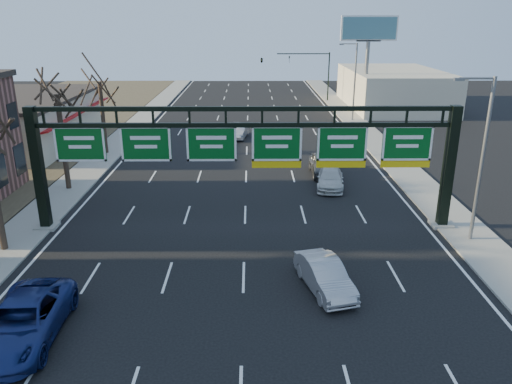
{
  "coord_description": "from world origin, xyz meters",
  "views": [
    {
      "loc": [
        0.36,
        -19.25,
        11.79
      ],
      "look_at": [
        0.63,
        5.18,
        3.2
      ],
      "focal_mm": 35.0,
      "sensor_mm": 36.0,
      "label": 1
    }
  ],
  "objects_px": {
    "sign_gantry": "(247,152)",
    "car_white_wagon": "(330,178)",
    "car_silver_sedan": "(325,275)",
    "car_blue_suv": "(23,321)"
  },
  "relations": [
    {
      "from": "sign_gantry",
      "to": "car_white_wagon",
      "type": "height_order",
      "value": "sign_gantry"
    },
    {
      "from": "sign_gantry",
      "to": "car_silver_sedan",
      "type": "distance_m",
      "value": 8.94
    },
    {
      "from": "sign_gantry",
      "to": "car_blue_suv",
      "type": "height_order",
      "value": "sign_gantry"
    },
    {
      "from": "sign_gantry",
      "to": "car_blue_suv",
      "type": "bearing_deg",
      "value": -128.26
    },
    {
      "from": "sign_gantry",
      "to": "car_white_wagon",
      "type": "distance_m",
      "value": 10.26
    },
    {
      "from": "car_blue_suv",
      "to": "car_silver_sedan",
      "type": "distance_m",
      "value": 12.6
    },
    {
      "from": "car_silver_sedan",
      "to": "car_white_wagon",
      "type": "relative_size",
      "value": 0.95
    },
    {
      "from": "sign_gantry",
      "to": "car_white_wagon",
      "type": "relative_size",
      "value": 5.38
    },
    {
      "from": "sign_gantry",
      "to": "car_silver_sedan",
      "type": "xyz_separation_m",
      "value": [
        3.54,
        -7.21,
        -3.91
      ]
    },
    {
      "from": "car_white_wagon",
      "to": "car_silver_sedan",
      "type": "bearing_deg",
      "value": -91.34
    }
  ]
}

